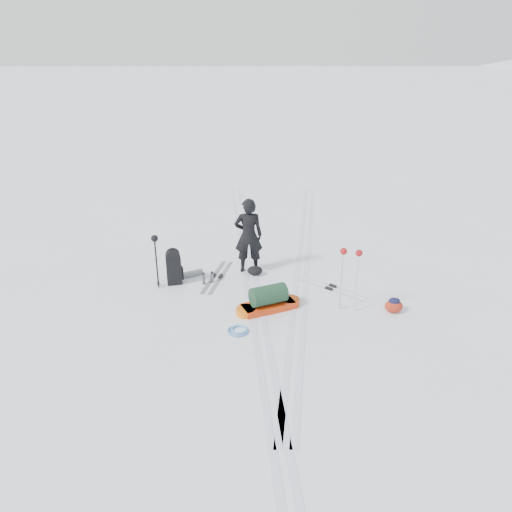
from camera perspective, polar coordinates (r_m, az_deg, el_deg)
The scene contains 13 objects.
ground at distance 11.93m, azimuth -0.33°, elevation -4.33°, with size 200.00×200.00×0.00m, color white.
ski_tracks at distance 12.72m, azimuth 2.39°, elevation -2.43°, with size 3.38×17.97×0.01m.
skier at distance 12.67m, azimuth -0.87°, elevation 2.34°, with size 0.72×0.47×1.98m, color black.
pulk_sled at distance 11.17m, azimuth 1.43°, elevation -5.11°, with size 1.58×1.00×0.59m.
expedition_rucksack at distance 12.43m, azimuth -9.12°, elevation -1.26°, with size 0.88×0.76×0.91m.
ski_poles_black at distance 12.00m, azimuth -11.47°, elevation 1.26°, with size 0.17×0.19×1.37m.
ski_poles_silver at distance 10.87m, azimuth 10.77°, elevation -0.38°, with size 0.46×0.25×1.49m.
touring_skis_grey at distance 12.75m, azimuth -4.48°, elevation -2.38°, with size 0.73×1.92×0.07m.
touring_skis_white at distance 12.29m, azimuth 8.54°, elevation -3.64°, with size 1.59×1.39×0.07m.
rope_coil at distance 10.48m, azimuth -2.03°, elevation -8.48°, with size 0.48×0.48×0.05m.
small_daypack at distance 11.51m, azimuth 15.48°, elevation -5.45°, with size 0.51×0.49×0.35m.
thermos_pair at distance 12.42m, azimuth -5.54°, elevation -2.51°, with size 0.30×0.20×0.30m.
stuff_sack at distance 12.79m, azimuth -0.13°, elevation -1.67°, with size 0.42×0.34×0.24m.
Camera 1 is at (-0.11, -10.52, 5.62)m, focal length 35.00 mm.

